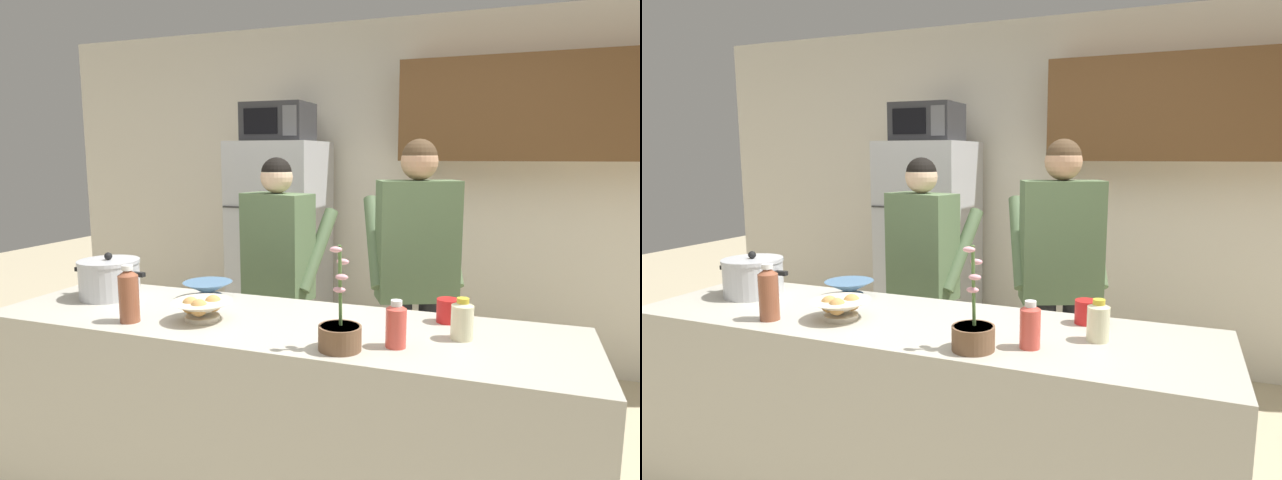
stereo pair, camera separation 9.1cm
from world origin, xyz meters
TOP-DOWN VIEW (x-y plane):
  - back_wall_unit at (0.26, 2.25)m, footprint 6.00×0.48m
  - kitchen_island at (0.00, 0.00)m, footprint 2.42×0.68m
  - refrigerator at (-0.79, 1.85)m, footprint 0.64×0.68m
  - microwave at (-0.79, 1.83)m, footprint 0.48×0.37m
  - person_near_pot at (-0.38, 0.89)m, footprint 0.55×0.49m
  - person_by_sink at (0.41, 0.94)m, footprint 0.61×0.56m
  - cooking_pot at (-0.88, 0.07)m, footprint 0.39×0.28m
  - coffee_mug at (0.67, 0.22)m, footprint 0.13×0.09m
  - bread_bowl at (-0.27, -0.09)m, footprint 0.25×0.25m
  - empty_bowl at (-0.43, 0.21)m, footprint 0.23×0.23m
  - bottle_near_edge at (-0.54, -0.21)m, footprint 0.08×0.08m
  - bottle_mid_counter at (0.74, 0.03)m, footprint 0.08×0.08m
  - bottle_far_corner at (0.53, -0.13)m, footprint 0.07×0.07m
  - potted_orchid at (0.35, -0.22)m, footprint 0.15×0.15m

SIDE VIEW (x-z plane):
  - kitchen_island at x=0.00m, z-range 0.00..0.92m
  - refrigerator at x=-0.79m, z-range 0.00..1.68m
  - empty_bowl at x=-0.43m, z-range 0.93..1.01m
  - coffee_mug at x=0.67m, z-range 0.92..1.02m
  - bread_bowl at x=-0.27m, z-range 0.92..1.02m
  - person_near_pot at x=-0.38m, z-range 0.19..1.76m
  - potted_orchid at x=0.35m, z-range 0.80..1.16m
  - bottle_mid_counter at x=0.74m, z-range 0.92..1.07m
  - bottle_far_corner at x=0.53m, z-range 0.92..1.09m
  - cooking_pot at x=-0.88m, z-range 0.90..1.12m
  - bottle_near_edge at x=-0.54m, z-range 0.92..1.15m
  - person_by_sink at x=0.41m, z-range 0.21..1.88m
  - back_wall_unit at x=0.26m, z-range 0.13..2.73m
  - microwave at x=-0.79m, z-range 1.68..1.96m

